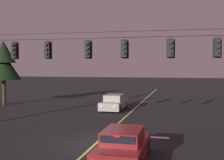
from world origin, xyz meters
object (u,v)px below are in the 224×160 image
(traffic_light_centre, at_px, (87,49))
(car_waiting_near_lane, at_px, (123,146))
(traffic_light_right_inner, at_px, (124,49))
(traffic_light_left_inner, at_px, (47,50))
(traffic_light_rightmost, at_px, (171,48))
(tree_verge_near, at_px, (4,62))
(traffic_light_leftmost, at_px, (14,50))
(car_oncoming_lead, at_px, (114,103))
(traffic_light_far_right, at_px, (217,48))

(traffic_light_centre, xyz_separation_m, car_waiting_near_lane, (3.19, -5.17, -4.32))
(traffic_light_centre, relative_size, traffic_light_right_inner, 1.00)
(traffic_light_left_inner, distance_m, car_waiting_near_lane, 8.89)
(traffic_light_rightmost, relative_size, tree_verge_near, 0.19)
(traffic_light_centre, relative_size, traffic_light_rightmost, 1.00)
(traffic_light_leftmost, relative_size, traffic_light_left_inner, 1.00)
(traffic_light_left_inner, bearing_deg, traffic_light_centre, 0.00)
(car_waiting_near_lane, relative_size, car_oncoming_lead, 0.98)
(car_oncoming_lead, bearing_deg, traffic_light_centre, -87.28)
(traffic_light_centre, distance_m, traffic_light_far_right, 7.39)
(car_waiting_near_lane, bearing_deg, traffic_light_left_inner, 138.24)
(traffic_light_centre, height_order, traffic_light_right_inner, same)
(traffic_light_centre, distance_m, car_waiting_near_lane, 7.46)
(traffic_light_left_inner, relative_size, car_oncoming_lead, 0.28)
(traffic_light_centre, distance_m, car_oncoming_lead, 10.09)
(traffic_light_right_inner, xyz_separation_m, car_oncoming_lead, (-2.67, 9.11, -4.32))
(traffic_light_centre, relative_size, car_waiting_near_lane, 0.28)
(traffic_light_rightmost, bearing_deg, traffic_light_right_inner, 180.00)
(traffic_light_far_right, height_order, car_oncoming_lead, traffic_light_far_right)
(traffic_light_leftmost, relative_size, traffic_light_centre, 1.00)
(car_oncoming_lead, bearing_deg, car_waiting_near_lane, -75.76)
(traffic_light_centre, xyz_separation_m, traffic_light_right_inner, (2.23, 0.00, 0.00))
(tree_verge_near, bearing_deg, traffic_light_leftmost, -54.15)
(traffic_light_left_inner, xyz_separation_m, car_waiting_near_lane, (5.80, -5.17, -4.32))
(traffic_light_leftmost, distance_m, traffic_light_rightmost, 9.77)
(traffic_light_left_inner, xyz_separation_m, traffic_light_centre, (2.60, 0.00, 0.00))
(traffic_light_centre, bearing_deg, traffic_light_right_inner, 0.00)
(traffic_light_leftmost, xyz_separation_m, car_oncoming_lead, (4.45, 9.11, -4.32))
(traffic_light_right_inner, distance_m, tree_verge_near, 17.61)
(traffic_light_right_inner, distance_m, car_waiting_near_lane, 6.81)
(traffic_light_rightmost, height_order, tree_verge_near, tree_verge_near)
(traffic_light_centre, bearing_deg, traffic_light_leftmost, 180.00)
(traffic_light_right_inner, bearing_deg, traffic_light_left_inner, 180.00)
(traffic_light_leftmost, height_order, traffic_light_rightmost, same)
(traffic_light_centre, xyz_separation_m, car_oncoming_lead, (-0.43, 9.11, -4.32))
(traffic_light_left_inner, xyz_separation_m, traffic_light_right_inner, (4.84, 0.00, 0.00))
(traffic_light_leftmost, bearing_deg, car_oncoming_lead, 63.94)
(traffic_light_right_inner, bearing_deg, traffic_light_far_right, 0.00)
(car_waiting_near_lane, bearing_deg, traffic_light_far_right, 50.97)
(traffic_light_far_right, relative_size, car_oncoming_lead, 0.28)
(car_oncoming_lead, bearing_deg, traffic_light_leftmost, -116.06)
(traffic_light_right_inner, relative_size, traffic_light_rightmost, 1.00)
(traffic_light_right_inner, xyz_separation_m, car_waiting_near_lane, (0.96, -5.17, -4.32))
(traffic_light_rightmost, bearing_deg, traffic_light_far_right, 0.00)
(traffic_light_far_right, height_order, tree_verge_near, tree_verge_near)
(traffic_light_leftmost, relative_size, traffic_light_far_right, 1.00)
(traffic_light_centre, height_order, car_waiting_near_lane, traffic_light_centre)
(traffic_light_centre, bearing_deg, car_waiting_near_lane, -58.32)
(traffic_light_right_inner, bearing_deg, tree_verge_near, 145.00)
(traffic_light_rightmost, bearing_deg, tree_verge_near, 149.40)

